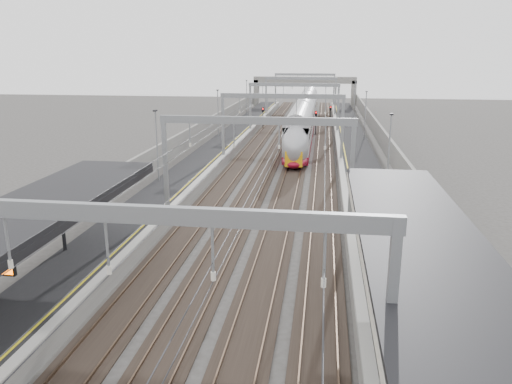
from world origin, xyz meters
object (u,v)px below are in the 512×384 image
(overbridge, at_px, (305,84))
(bench, at_px, (425,280))
(train, at_px, (304,121))
(signal_green, at_px, (263,114))

(overbridge, height_order, bench, overbridge)
(train, bearing_deg, signal_green, 140.15)
(train, height_order, bench, train)
(bench, distance_m, signal_green, 58.62)
(overbridge, xyz_separation_m, train, (1.50, -37.30, -3.14))
(overbridge, xyz_separation_m, signal_green, (-5.20, -31.71, -2.89))
(overbridge, height_order, signal_green, overbridge)
(overbridge, distance_m, bench, 89.08)
(signal_green, bearing_deg, bench, -75.78)
(train, relative_size, signal_green, 14.74)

